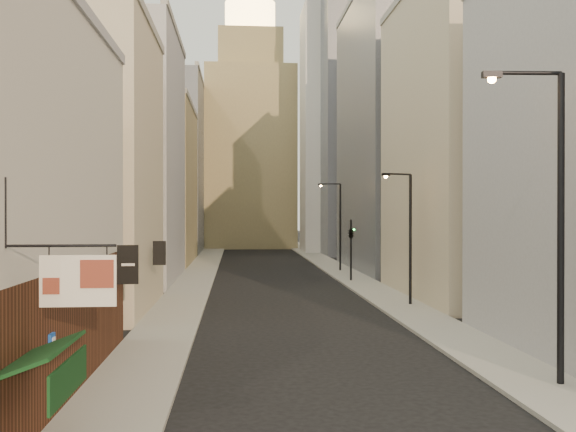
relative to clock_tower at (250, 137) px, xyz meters
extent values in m
cube|color=#9B998E|center=(-5.50, -37.00, -17.56)|extent=(3.00, 140.00, 0.15)
cube|color=#9B998E|center=(7.50, -37.00, -17.56)|extent=(3.00, 140.00, 0.15)
cylinder|color=black|center=(-5.90, -89.00, -12.73)|extent=(2.40, 0.06, 0.06)
cube|color=beige|center=(-5.50, -89.00, -13.48)|extent=(1.60, 0.06, 1.10)
cube|color=maroon|center=(-5.10, -89.00, -13.33)|extent=(0.70, 0.10, 0.60)
cube|color=maroon|center=(-6.05, -89.00, -13.58)|extent=(0.35, 0.10, 0.35)
cube|color=#103316|center=(-6.35, -88.80, -15.08)|extent=(1.25, 3.00, 0.52)
cube|color=#103316|center=(-5.75, -88.80, -15.58)|extent=(0.06, 3.00, 0.80)
cube|color=blue|center=(-6.95, -85.80, -15.43)|extent=(0.08, 0.40, 0.50)
cube|color=black|center=(-6.30, -78.00, -14.03)|extent=(0.80, 0.08, 1.50)
cube|color=black|center=(-6.30, -68.00, -14.23)|extent=(0.70, 0.08, 1.30)
cube|color=#BEAE8D|center=(-11.00, -66.00, -9.63)|extent=(8.00, 12.00, 16.00)
cube|color=#99999E|center=(-11.00, -50.00, -7.63)|extent=(8.00, 16.00, 20.00)
cube|color=#8E7E55|center=(-11.00, -32.00, -9.13)|extent=(8.00, 18.00, 17.00)
cube|color=gray|center=(-11.00, -12.00, -5.63)|extent=(8.00, 20.00, 24.00)
cube|color=#BEAE8D|center=(13.00, -62.00, -7.63)|extent=(8.00, 16.00, 20.00)
cube|color=gray|center=(13.00, -42.00, -4.63)|extent=(8.00, 20.00, 26.00)
cube|color=gray|center=(19.00, -14.00, 7.37)|extent=(20.00, 22.00, 50.00)
cube|color=#8E7E55|center=(0.00, 0.00, -3.63)|extent=(14.00, 14.00, 28.00)
cube|color=#8E7E55|center=(0.00, 0.00, 13.37)|extent=(10.00, 10.00, 6.00)
cylinder|color=#FFCC72|center=(0.00, 0.00, 18.87)|extent=(8.00, 8.00, 5.00)
cube|color=silver|center=(11.00, -14.00, -0.63)|extent=(8.00, 8.00, 34.00)
cylinder|color=black|center=(8.14, -83.29, -12.62)|extent=(0.22, 0.22, 10.02)
cylinder|color=black|center=(7.03, -83.23, -7.61)|extent=(2.23, 0.25, 0.13)
cube|color=black|center=(5.92, -83.18, -7.67)|extent=(0.62, 0.28, 0.20)
sphere|color=#FB9B3E|center=(5.92, -83.18, -7.81)|extent=(0.27, 0.27, 0.27)
cylinder|color=black|center=(8.13, -65.62, -13.72)|extent=(0.17, 0.17, 7.83)
cylinder|color=black|center=(7.32, -65.93, -9.80)|extent=(1.66, 0.72, 0.10)
cube|color=black|center=(6.50, -66.24, -9.84)|extent=(0.52, 0.35, 0.16)
sphere|color=#FB9B3E|center=(6.50, -66.24, -9.95)|extent=(0.21, 0.21, 0.21)
cylinder|color=black|center=(7.52, -43.52, -13.51)|extent=(0.18, 0.18, 8.24)
cylinder|color=black|center=(6.61, -43.46, -9.40)|extent=(1.83, 0.23, 0.11)
cube|color=black|center=(5.70, -43.40, -9.44)|extent=(0.52, 0.23, 0.16)
sphere|color=#FB9B3E|center=(5.70, -43.40, -9.56)|extent=(0.22, 0.22, 0.22)
cylinder|color=black|center=(6.96, -52.29, -15.13)|extent=(0.16, 0.16, 5.00)
imported|color=black|center=(6.96, -52.29, -13.43)|extent=(0.70, 0.70, 1.46)
sphere|color=#19E533|center=(7.21, -52.29, -13.43)|extent=(0.16, 0.16, 0.16)
camera|label=1|loc=(-2.14, -102.90, -12.02)|focal=40.00mm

